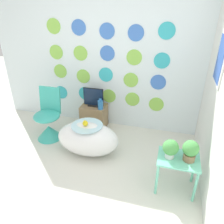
{
  "coord_description": "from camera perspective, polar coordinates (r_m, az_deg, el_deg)",
  "views": [
    {
      "loc": [
        1.09,
        -1.72,
        2.15
      ],
      "look_at": [
        0.36,
        0.88,
        0.76
      ],
      "focal_mm": 35.0,
      "sensor_mm": 36.0,
      "label": 1
    }
  ],
  "objects": [
    {
      "name": "bathtub",
      "position": [
        3.39,
        -6.32,
        -6.86
      ],
      "size": [
        0.96,
        0.57,
        0.51
      ],
      "color": "white",
      "rests_on": "ground_plane"
    },
    {
      "name": "chair",
      "position": [
        3.87,
        -16.29,
        -2.86
      ],
      "size": [
        0.44,
        0.44,
        0.88
      ],
      "color": "#38B2A3",
      "rests_on": "ground_plane"
    },
    {
      "name": "tv",
      "position": [
        3.92,
        -4.89,
        3.68
      ],
      "size": [
        0.37,
        0.12,
        0.34
      ],
      "color": "black",
      "rests_on": "tv_cabinet"
    },
    {
      "name": "tv_cabinet",
      "position": [
        4.08,
        -4.69,
        -1.09
      ],
      "size": [
        0.45,
        0.34,
        0.44
      ],
      "color": "#8E704C",
      "rests_on": "ground_plane"
    },
    {
      "name": "side_table",
      "position": [
        2.83,
        16.81,
        -12.7
      ],
      "size": [
        0.49,
        0.38,
        0.47
      ],
      "color": "#72D8B7",
      "rests_on": "ground_plane"
    },
    {
      "name": "rubber_duck",
      "position": [
        3.2,
        -7.02,
        -2.88
      ],
      "size": [
        0.08,
        0.09,
        0.1
      ],
      "color": "yellow",
      "rests_on": "bathtub"
    },
    {
      "name": "potted_plant_right",
      "position": [
        2.7,
        19.8,
        -9.35
      ],
      "size": [
        0.19,
        0.19,
        0.26
      ],
      "color": "#8C6B4C",
      "rests_on": "side_table"
    },
    {
      "name": "ground_plane",
      "position": [
        2.96,
        -12.18,
        -20.13
      ],
      "size": [
        12.0,
        12.0,
        0.0
      ],
      "primitive_type": "plane",
      "color": "silver"
    },
    {
      "name": "potted_plant_left",
      "position": [
        2.68,
        15.04,
        -9.11
      ],
      "size": [
        0.19,
        0.19,
        0.24
      ],
      "color": "white",
      "rests_on": "side_table"
    },
    {
      "name": "wall_right",
      "position": [
        2.82,
        26.39,
        6.94
      ],
      "size": [
        0.06,
        2.84,
        2.6
      ],
      "color": "silver",
      "rests_on": "ground_plane"
    },
    {
      "name": "wall_back_dotted",
      "position": [
        3.83,
        -1.28,
        14.38
      ],
      "size": [
        4.25,
        0.05,
        2.6
      ],
      "color": "white",
      "rests_on": "ground_plane"
    },
    {
      "name": "vase",
      "position": [
        3.81,
        -3.04,
        1.95
      ],
      "size": [
        0.09,
        0.09,
        0.19
      ],
      "color": "#2D72B7",
      "rests_on": "tv_cabinet"
    }
  ]
}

